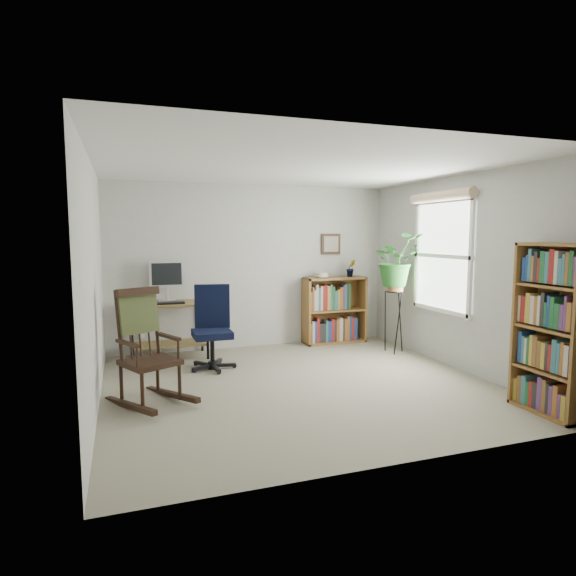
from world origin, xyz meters
name	(u,v)px	position (x,y,z in m)	size (l,w,h in m)	color
floor	(300,385)	(0.00, 0.00, 0.00)	(4.20, 4.00, 0.00)	gray
ceiling	(300,166)	(0.00, 0.00, 2.40)	(4.20, 4.00, 0.00)	silver
wall_back	(253,267)	(0.00, 2.00, 1.20)	(4.20, 0.00, 2.40)	#B4B4B0
wall_front	(399,302)	(0.00, -2.00, 1.20)	(4.20, 0.00, 2.40)	#B4B4B0
wall_left	(94,285)	(-2.10, 0.00, 1.20)	(0.00, 4.00, 2.40)	#B4B4B0
wall_right	(459,273)	(2.10, 0.00, 1.20)	(0.00, 4.00, 2.40)	#B4B4B0
window	(442,256)	(2.06, 0.30, 1.40)	(0.12, 1.20, 1.50)	white
desk	(169,330)	(-1.27, 1.70, 0.38)	(1.05, 0.58, 0.76)	olive
monitor	(167,281)	(-1.27, 1.84, 1.04)	(0.46, 0.16, 0.56)	#BBBBC0
keyboard	(169,303)	(-1.27, 1.58, 0.77)	(0.40, 0.15, 0.03)	black
office_chair	(212,327)	(-0.81, 0.96, 0.53)	(0.58, 0.58, 1.06)	black
rocking_chair	(150,346)	(-1.61, -0.09, 0.58)	(0.60, 1.01, 1.17)	black
low_bookshelf	(334,310)	(1.25, 1.82, 0.51)	(0.97, 0.32, 1.02)	brown
tall_bookshelf	(552,329)	(1.92, -1.56, 0.80)	(0.30, 0.70, 1.60)	brown
plant_stand	(395,317)	(1.80, 0.97, 0.51)	(0.28, 0.28, 1.03)	black
spider_plant	(397,234)	(1.80, 0.97, 1.68)	(1.69, 1.88, 1.46)	#256B25
potted_plant_small	(351,273)	(1.53, 1.83, 1.08)	(0.13, 0.24, 0.11)	#256B25
framed_picture	(331,244)	(1.25, 1.97, 1.53)	(0.32, 0.04, 0.32)	black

